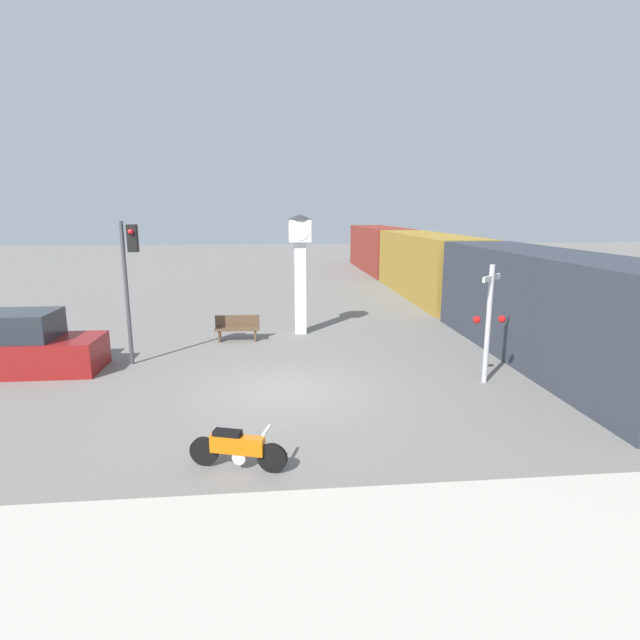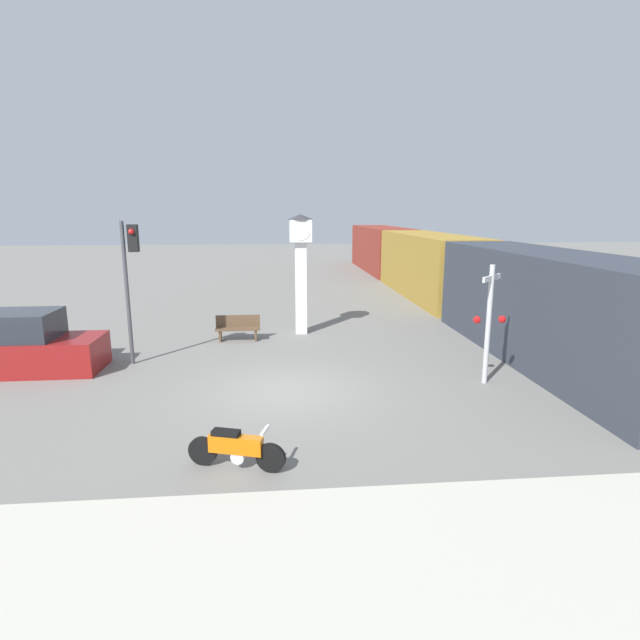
% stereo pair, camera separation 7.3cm
% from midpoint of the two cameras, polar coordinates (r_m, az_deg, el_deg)
% --- Properties ---
extents(ground_plane, '(120.00, 120.00, 0.00)m').
position_cam_midpoint_polar(ground_plane, '(13.26, -3.71, -8.13)').
color(ground_plane, slate).
extents(motorcycle, '(1.81, 0.68, 0.82)m').
position_cam_midpoint_polar(motorcycle, '(9.52, -9.38, -14.26)').
color(motorcycle, black).
rests_on(motorcycle, ground_plane).
extents(clock_tower, '(0.97, 0.97, 4.52)m').
position_cam_midpoint_polar(clock_tower, '(18.89, -2.11, 7.31)').
color(clock_tower, white).
rests_on(clock_tower, ground_plane).
extents(freight_train, '(2.80, 36.72, 3.40)m').
position_cam_midpoint_polar(freight_train, '(28.32, 12.40, 6.12)').
color(freight_train, '#333842').
rests_on(freight_train, ground_plane).
extents(traffic_light, '(0.50, 0.35, 4.35)m').
position_cam_midpoint_polar(traffic_light, '(15.96, -20.77, 5.63)').
color(traffic_light, '#47474C').
rests_on(traffic_light, ground_plane).
extents(railroad_crossing_signal, '(0.90, 0.82, 3.26)m').
position_cam_midpoint_polar(railroad_crossing_signal, '(14.13, 18.88, 0.07)').
color(railroad_crossing_signal, '#B7B7BC').
rests_on(railroad_crossing_signal, ground_plane).
extents(bench, '(1.60, 0.44, 0.92)m').
position_cam_midpoint_polar(bench, '(18.39, -9.25, -0.83)').
color(bench, brown).
rests_on(bench, ground_plane).
extents(parked_car, '(4.20, 1.81, 1.80)m').
position_cam_midpoint_polar(parked_car, '(16.94, -30.59, -2.65)').
color(parked_car, maroon).
rests_on(parked_car, ground_plane).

